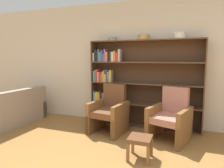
% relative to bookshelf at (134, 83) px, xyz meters
% --- Properties ---
extents(wall_back, '(12.00, 0.06, 2.75)m').
position_rel_bookshelf_xyz_m(wall_back, '(0.14, 0.17, 0.43)').
color(wall_back, beige).
rests_on(wall_back, ground).
extents(bookshelf, '(2.39, 0.30, 1.87)m').
position_rel_bookshelf_xyz_m(bookshelf, '(0.00, 0.00, 0.00)').
color(bookshelf, brown).
rests_on(bookshelf, ground).
extents(bowl_stoneware, '(0.21, 0.21, 0.08)m').
position_rel_bookshelf_xyz_m(bowl_stoneware, '(-0.49, -0.02, 0.98)').
color(bowl_stoneware, gray).
rests_on(bowl_stoneware, bookshelf).
extents(bowl_slate, '(0.25, 0.25, 0.11)m').
position_rel_bookshelf_xyz_m(bowl_slate, '(0.21, -0.02, 0.99)').
color(bowl_slate, tan).
rests_on(bowl_slate, bookshelf).
extents(bowl_olive, '(0.26, 0.26, 0.12)m').
position_rel_bookshelf_xyz_m(bowl_olive, '(0.92, -0.02, 1.00)').
color(bowl_olive, silver).
rests_on(bowl_olive, bookshelf).
extents(couch, '(1.03, 1.75, 0.80)m').
position_rel_bookshelf_xyz_m(couch, '(-2.68, -1.01, -0.67)').
color(couch, gray).
rests_on(couch, ground).
extents(armchair_leather, '(0.73, 0.76, 0.96)m').
position_rel_bookshelf_xyz_m(armchair_leather, '(-0.35, -0.57, -0.53)').
color(armchair_leather, brown).
rests_on(armchair_leather, ground).
extents(armchair_cushioned, '(0.82, 0.84, 0.96)m').
position_rel_bookshelf_xyz_m(armchair_cushioned, '(0.84, -0.57, -0.53)').
color(armchair_cushioned, brown).
rests_on(armchair_cushioned, ground).
extents(footstool, '(0.33, 0.33, 0.34)m').
position_rel_bookshelf_xyz_m(footstool, '(0.48, -1.47, -0.67)').
color(footstool, brown).
rests_on(footstool, ground).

